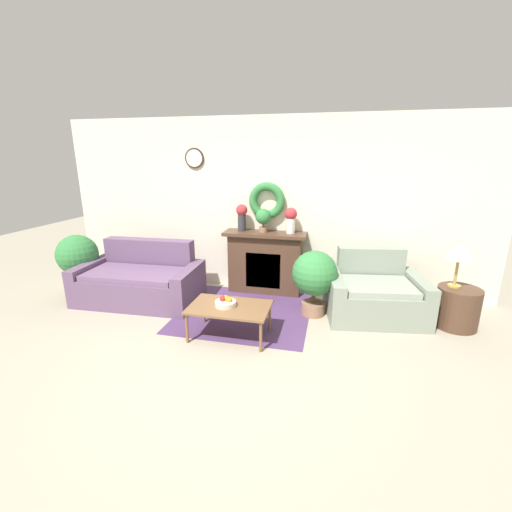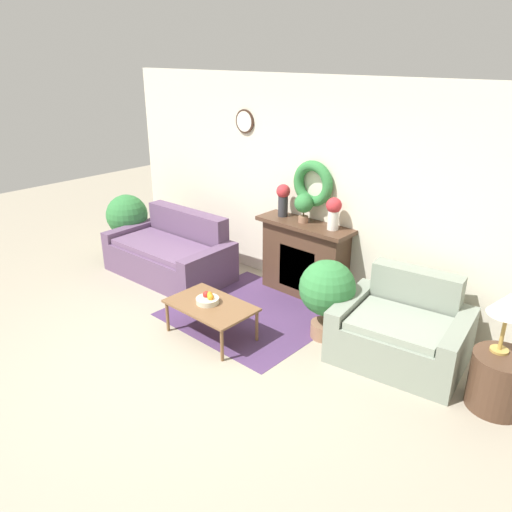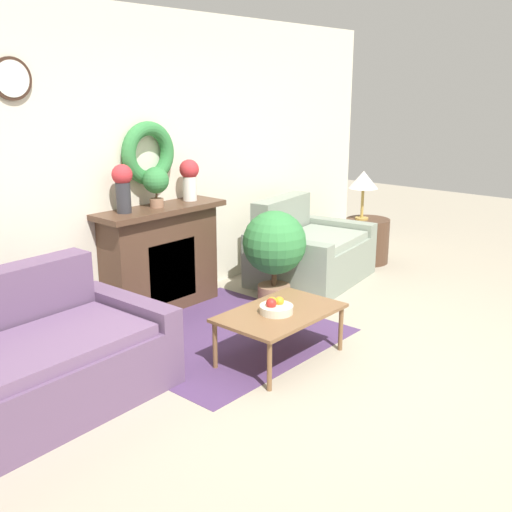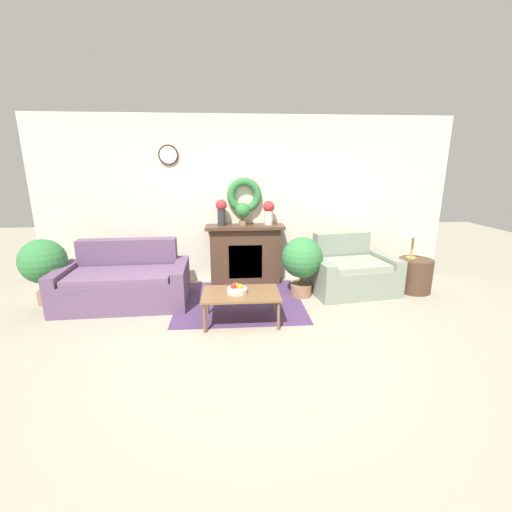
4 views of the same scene
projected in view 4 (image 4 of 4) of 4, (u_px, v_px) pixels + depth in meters
The scene contains 15 objects.
ground_plane at pixel (256, 352), 3.64m from camera, with size 16.00×16.00×0.00m, color #9E937F.
floor_rug at pixel (240, 301), 5.01m from camera, with size 1.80×1.71×0.01m.
wall_back at pixel (245, 201), 5.67m from camera, with size 6.80×0.19×2.70m.
fireplace at pixel (245, 254), 5.70m from camera, with size 1.27×0.41×0.98m.
couch_left at pixel (125, 282), 4.90m from camera, with size 1.80×1.04×0.87m.
loveseat_right at pixel (349, 272), 5.38m from camera, with size 1.39×1.15×0.87m.
coffee_table at pixel (241, 295), 4.27m from camera, with size 0.96×0.61×0.39m.
fruit_bowl at pixel (237, 289), 4.25m from camera, with size 0.25×0.25×0.12m.
side_table_by_loveseat at pixel (415, 275), 5.34m from camera, with size 0.51×0.51×0.52m.
table_lamp at pixel (414, 230), 5.20m from camera, with size 0.34×0.34×0.57m.
vase_on_mantel_left at pixel (221, 210), 5.49m from camera, with size 0.18×0.18×0.42m.
vase_on_mantel_right at pixel (269, 211), 5.55m from camera, with size 0.18×0.18×0.39m.
potted_plant_on_mantel at pixel (243, 211), 5.50m from camera, with size 0.24×0.24×0.36m.
potted_plant_floor_by_couch at pixel (43, 264), 4.79m from camera, with size 0.63×0.63×0.94m.
potted_plant_floor_by_loveseat at pixel (302, 260), 5.08m from camera, with size 0.61×0.61×0.90m.
Camera 4 is at (-0.25, -3.24, 1.94)m, focal length 24.00 mm.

